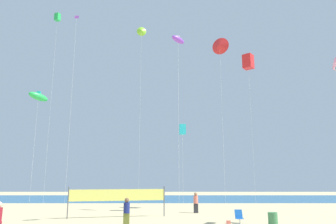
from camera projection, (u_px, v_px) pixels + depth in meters
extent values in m
cube|color=#28608C|center=(158.00, 198.00, 49.88)|extent=(120.00, 20.00, 0.01)
cube|color=olive|center=(127.00, 220.00, 20.75)|extent=(0.39, 0.23, 0.81)
cylinder|color=navy|center=(127.00, 208.00, 20.90)|extent=(0.41, 0.41, 0.67)
sphere|color=brown|center=(127.00, 200.00, 21.00)|extent=(0.30, 0.30, 0.30)
cube|color=#2D2D33|center=(196.00, 208.00, 28.74)|extent=(0.39, 0.24, 0.82)
cylinder|color=#EA7260|center=(196.00, 200.00, 28.89)|extent=(0.41, 0.41, 0.68)
sphere|color=#997051|center=(196.00, 194.00, 28.99)|extent=(0.30, 0.30, 0.30)
cube|color=#1959B2|center=(240.00, 219.00, 21.97)|extent=(0.52, 0.48, 0.03)
cube|color=#1959B2|center=(239.00, 214.00, 22.31)|extent=(0.52, 0.23, 0.57)
cylinder|color=silver|center=(241.00, 221.00, 21.79)|extent=(0.03, 0.03, 0.32)
cylinder|color=silver|center=(240.00, 221.00, 22.08)|extent=(0.03, 0.03, 0.32)
cylinder|color=#3F7F4C|center=(273.00, 219.00, 21.06)|extent=(0.62, 0.62, 0.82)
cylinder|color=#4C4C51|center=(69.00, 203.00, 24.66)|extent=(0.08, 0.08, 2.40)
cylinder|color=#4C4C51|center=(165.00, 201.00, 26.37)|extent=(0.08, 0.08, 2.40)
cube|color=#EAE566|center=(118.00, 195.00, 25.62)|extent=(7.43, 1.78, 0.90)
cube|color=#EA7260|center=(229.00, 222.00, 21.65)|extent=(0.28, 0.14, 0.23)
cylinder|color=silver|center=(71.00, 110.00, 27.65)|extent=(0.01, 0.01, 17.65)
pyramid|color=purple|center=(77.00, 17.00, 29.48)|extent=(0.51, 0.51, 0.21)
cylinder|color=silver|center=(51.00, 107.00, 34.10)|extent=(0.01, 0.01, 21.02)
cube|color=green|center=(58.00, 17.00, 36.26)|extent=(0.68, 0.68, 0.84)
cylinder|color=silver|center=(183.00, 170.00, 30.34)|extent=(0.01, 0.01, 7.74)
cube|color=#26BFCC|center=(183.00, 129.00, 31.14)|extent=(0.64, 0.64, 0.97)
cylinder|color=silver|center=(179.00, 126.00, 22.79)|extent=(0.01, 0.01, 13.34)
ellipsoid|color=purple|center=(179.00, 40.00, 24.17)|extent=(1.24, 1.16, 0.60)
cube|color=white|center=(179.00, 37.00, 24.20)|extent=(0.24, 0.06, 0.31)
cylinder|color=silver|center=(223.00, 125.00, 30.28)|extent=(0.01, 0.01, 16.10)
cone|color=red|center=(220.00, 45.00, 31.93)|extent=(1.69, 1.18, 1.74)
cylinder|color=silver|center=(253.00, 132.00, 32.76)|extent=(0.01, 0.01, 15.38)
cube|color=red|center=(249.00, 62.00, 34.34)|extent=(1.35, 1.35, 1.54)
cylinder|color=silver|center=(140.00, 114.00, 35.15)|extent=(0.01, 0.01, 19.92)
cone|color=#8CD833|center=(142.00, 31.00, 37.20)|extent=(1.14, 0.46, 1.11)
cylinder|color=silver|center=(34.00, 153.00, 28.82)|extent=(0.01, 0.01, 10.55)
ellipsoid|color=green|center=(39.00, 97.00, 29.91)|extent=(1.80, 2.00, 0.97)
cube|color=#26BFCC|center=(39.00, 94.00, 29.97)|extent=(0.39, 0.06, 0.49)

